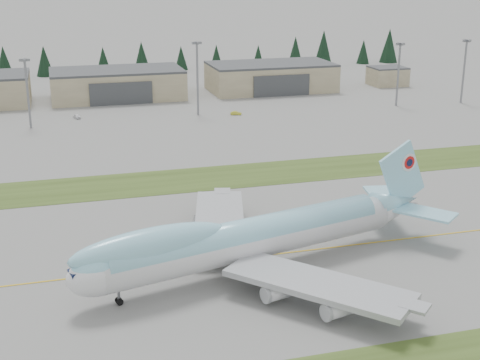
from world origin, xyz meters
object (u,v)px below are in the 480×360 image
object	(u,v)px
hangar_right	(271,77)
hangar_center	(117,84)
service_vehicle_c	(298,94)
service_vehicle_a	(77,118)
boeing_747_freighter	(250,238)
service_vehicle_b	(236,115)

from	to	relation	value
hangar_right	hangar_center	bearing A→B (deg)	180.00
hangar_center	service_vehicle_c	xyz separation A→B (m)	(67.91, -9.90, -5.39)
hangar_center	service_vehicle_c	size ratio (longest dim) A/B	12.97
hangar_center	service_vehicle_a	distance (m)	35.60
boeing_747_freighter	hangar_center	xyz separation A→B (m)	(-5.25, 155.10, -0.50)
hangar_center	service_vehicle_b	world-z (taller)	hangar_center
hangar_right	service_vehicle_b	bearing A→B (deg)	-122.23
hangar_center	service_vehicle_b	distance (m)	53.35
boeing_747_freighter	hangar_right	world-z (taller)	boeing_747_freighter
hangar_right	service_vehicle_c	bearing A→B (deg)	-51.36
hangar_right	service_vehicle_c	world-z (taller)	hangar_right
service_vehicle_c	service_vehicle_b	bearing A→B (deg)	-120.97
hangar_center	boeing_747_freighter	bearing A→B (deg)	-88.06
boeing_747_freighter	service_vehicle_a	distance (m)	125.94
service_vehicle_a	service_vehicle_c	size ratio (longest dim) A/B	1.06
boeing_747_freighter	service_vehicle_a	xyz separation A→B (m)	(-21.58, 123.94, -5.89)
service_vehicle_b	service_vehicle_c	world-z (taller)	service_vehicle_b
hangar_center	hangar_right	xyz separation A→B (m)	(60.00, 0.00, 0.00)
hangar_right	service_vehicle_a	distance (m)	82.63
hangar_center	service_vehicle_b	bearing A→B (deg)	-49.21
boeing_747_freighter	service_vehicle_b	distance (m)	118.77
hangar_right	service_vehicle_b	xyz separation A→B (m)	(-25.33, -40.18, -5.39)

